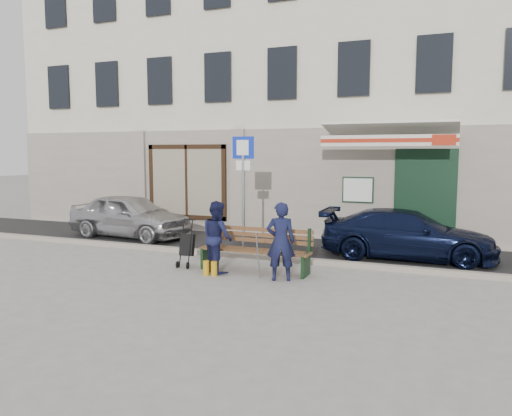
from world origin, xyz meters
The scene contains 11 objects.
ground centered at (0.00, 0.00, 0.00)m, with size 80.00×80.00×0.00m, color #9E9991.
asphalt_lane centered at (0.00, 3.10, 0.01)m, with size 60.00×3.20×0.01m, color #282828.
curb centered at (0.00, 1.50, 0.06)m, with size 60.00×0.18×0.12m, color #9E9384.
building centered at (0.01, 8.45, 4.97)m, with size 20.00×8.27×10.00m.
car_silver centered at (-3.98, 2.87, 0.65)m, with size 1.53×3.81×1.30m, color #B7B7BD.
car_navy centered at (3.86, 2.89, 0.58)m, with size 1.62×4.00×1.16m, color black.
parking_sign centered at (0.08, 1.90, 1.95)m, with size 0.53×0.09×2.88m.
bench centered at (0.96, 0.37, 0.46)m, with size 2.40×1.17×0.98m.
man centered at (1.75, -0.13, 0.77)m, with size 0.56×0.37×1.55m, color #131635.
woman centered at (0.30, 0.02, 0.75)m, with size 0.73×0.57×1.50m, color #15183B.
stroller centered at (-0.55, 0.23, 0.46)m, with size 0.34×0.45×1.03m.
Camera 1 is at (4.90, -9.18, 2.50)m, focal length 35.00 mm.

